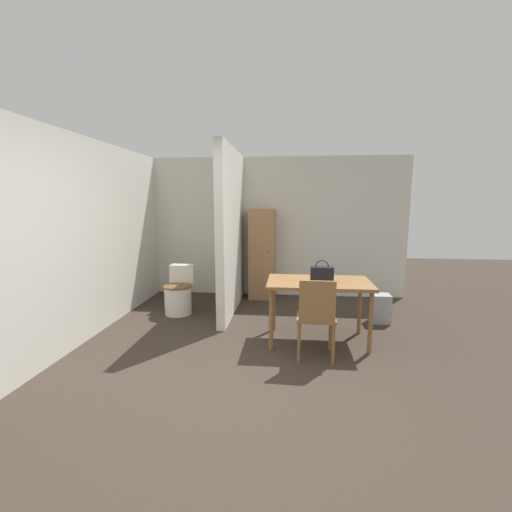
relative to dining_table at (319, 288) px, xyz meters
The scene contains 10 objects.
ground_plane 1.69m from the dining_table, 122.22° to the right, with size 16.00×16.00×0.00m, color #382D26.
wall_back 2.39m from the dining_table, 110.78° to the left, with size 5.05×0.12×2.50m.
wall_left 2.99m from the dining_table, behind, with size 0.12×4.42×2.50m.
partition_wall 1.80m from the dining_table, 137.51° to the left, with size 0.12×1.91×2.50m.
dining_table is the anchor object (origin of this frame).
wooden_chair 0.53m from the dining_table, 97.06° to the right, with size 0.43×0.43×0.91m.
toilet 2.28m from the dining_table, 156.10° to the left, with size 0.43×0.58×0.72m.
handbag 0.20m from the dining_table, 73.89° to the right, with size 0.26×0.15×0.27m.
wooden_cabinet 2.07m from the dining_table, 114.23° to the left, with size 0.44×0.43×1.58m.
space_heater 1.31m from the dining_table, 39.04° to the left, with size 0.25×0.23×0.41m.
Camera 1 is at (0.47, -2.78, 1.70)m, focal length 24.00 mm.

